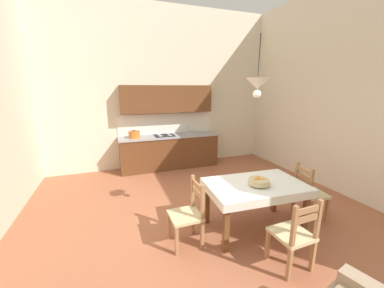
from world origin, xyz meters
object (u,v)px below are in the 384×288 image
at_px(kitchen_cabinetry, 169,137).
at_px(fruit_bowl, 259,182).
at_px(dining_chair_tv_side, 188,214).
at_px(dining_chair_window_side, 309,193).
at_px(dining_chair_camera_side, 294,235).
at_px(dining_table, 255,191).
at_px(pendant_lamp, 258,84).

xyz_separation_m(kitchen_cabinetry, fruit_bowl, (0.50, -3.32, -0.04)).
xyz_separation_m(dining_chair_tv_side, fruit_bowl, (1.05, -0.10, 0.37)).
bearing_deg(dining_chair_window_side, dining_chair_camera_side, -143.17).
xyz_separation_m(dining_chair_window_side, dining_chair_camera_side, (-1.07, -0.80, 0.00)).
distance_m(kitchen_cabinetry, dining_table, 3.30).
bearing_deg(dining_chair_tv_side, dining_chair_window_side, -1.72).
distance_m(kitchen_cabinetry, dining_chair_window_side, 3.65).
xyz_separation_m(dining_chair_camera_side, pendant_lamp, (-0.07, 0.82, 1.74)).
relative_size(dining_table, dining_chair_camera_side, 1.61).
xyz_separation_m(dining_chair_tv_side, pendant_lamp, (0.96, -0.04, 1.74)).
distance_m(dining_table, dining_chair_window_side, 1.06).
distance_m(dining_table, dining_chair_camera_side, 0.85).
bearing_deg(dining_chair_camera_side, kitchen_cabinetry, 96.61).
bearing_deg(fruit_bowl, dining_chair_camera_side, -91.91).
height_order(dining_table, dining_chair_tv_side, dining_chair_tv_side).
height_order(dining_chair_window_side, dining_chair_camera_side, same).
height_order(kitchen_cabinetry, dining_chair_window_side, kitchen_cabinetry).
height_order(dining_table, pendant_lamp, pendant_lamp).
xyz_separation_m(kitchen_cabinetry, pendant_lamp, (0.41, -3.27, 1.33)).
height_order(kitchen_cabinetry, dining_table, kitchen_cabinetry).
height_order(dining_chair_tv_side, pendant_lamp, pendant_lamp).
bearing_deg(dining_table, dining_chair_tv_side, 178.45).
relative_size(dining_chair_tv_side, dining_chair_camera_side, 1.00).
xyz_separation_m(dining_table, dining_chair_tv_side, (-1.05, 0.03, -0.18)).
xyz_separation_m(kitchen_cabinetry, dining_table, (0.50, -3.25, -0.23)).
bearing_deg(dining_chair_tv_side, fruit_bowl, -5.37).
relative_size(dining_chair_window_side, fruit_bowl, 3.10).
bearing_deg(dining_chair_tv_side, pendant_lamp, -2.42).
height_order(dining_chair_camera_side, fruit_bowl, dining_chair_camera_side).
bearing_deg(kitchen_cabinetry, dining_chair_window_side, -64.91).
distance_m(kitchen_cabinetry, fruit_bowl, 3.36).
bearing_deg(dining_chair_camera_side, dining_table, 88.38).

